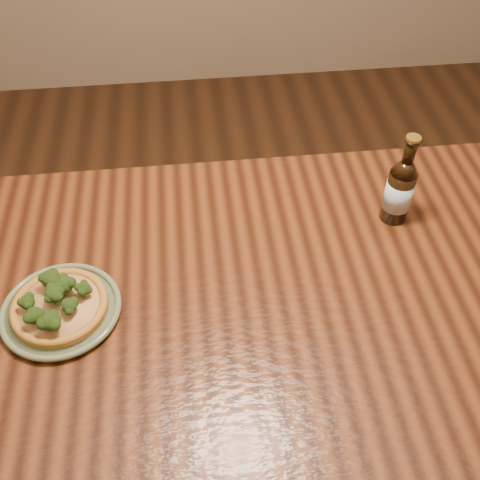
{
  "coord_description": "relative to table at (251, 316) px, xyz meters",
  "views": [
    {
      "loc": [
        -0.11,
        -0.65,
        1.71
      ],
      "look_at": [
        -0.02,
        0.19,
        0.82
      ],
      "focal_mm": 42.0,
      "sensor_mm": 36.0,
      "label": 1
    }
  ],
  "objects": [
    {
      "name": "beer_bottle",
      "position": [
        0.37,
        0.19,
        0.18
      ],
      "size": [
        0.07,
        0.07,
        0.24
      ],
      "rotation": [
        0.0,
        0.0,
        -0.06
      ],
      "color": "black",
      "rests_on": "table"
    },
    {
      "name": "ground",
      "position": [
        0.0,
        -0.1,
        -0.66
      ],
      "size": [
        4.5,
        4.5,
        0.0
      ],
      "primitive_type": "plane",
      "color": "#382111",
      "rests_on": "ground"
    },
    {
      "name": "table",
      "position": [
        0.0,
        0.0,
        0.0
      ],
      "size": [
        1.6,
        0.9,
        0.75
      ],
      "color": "#4E2510",
      "rests_on": "ground"
    },
    {
      "name": "plate",
      "position": [
        -0.4,
        -0.02,
        0.1
      ],
      "size": [
        0.25,
        0.25,
        0.02
      ],
      "rotation": [
        0.0,
        0.0,
        -0.23
      ],
      "color": "#576546",
      "rests_on": "table"
    },
    {
      "name": "pizza",
      "position": [
        -0.4,
        -0.02,
        0.12
      ],
      "size": [
        0.2,
        0.2,
        0.07
      ],
      "rotation": [
        0.0,
        0.0,
        -0.38
      ],
      "color": "#A87126",
      "rests_on": "plate"
    }
  ]
}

